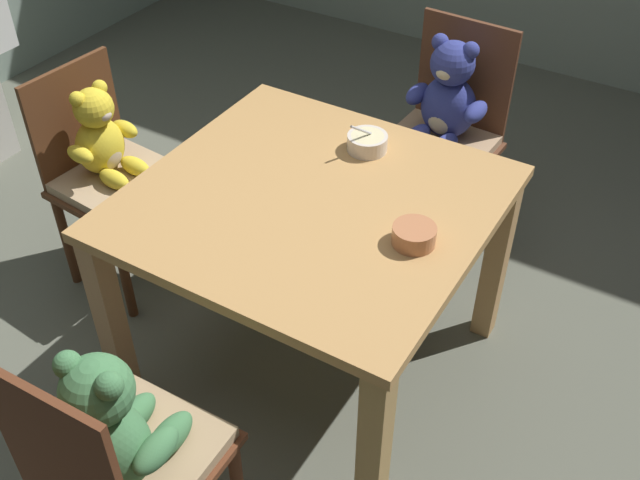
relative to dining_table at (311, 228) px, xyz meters
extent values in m
cube|color=#595C4E|center=(0.00, 0.00, -0.61)|extent=(5.20, 5.20, 0.04)
cube|color=#B6854B|center=(0.00, 0.00, 0.10)|extent=(1.02, 0.98, 0.04)
cube|color=tan|center=(-0.46, -0.44, -0.26)|extent=(0.07, 0.07, 0.67)
cube|color=#AC864D|center=(0.46, -0.44, -0.26)|extent=(0.07, 0.07, 0.67)
cube|color=#B4854A|center=(-0.46, 0.44, -0.26)|extent=(0.07, 0.07, 0.67)
cube|color=tan|center=(0.46, 0.44, -0.26)|extent=(0.07, 0.07, 0.67)
cube|color=#55301A|center=(-0.83, 0.03, -0.17)|extent=(0.41, 0.44, 0.02)
cube|color=#55301A|center=(-1.01, 0.04, 0.04)|extent=(0.05, 0.37, 0.41)
cylinder|color=#55301A|center=(-0.69, -0.16, -0.39)|extent=(0.04, 0.04, 0.41)
cylinder|color=#55301A|center=(-0.66, 0.19, -0.39)|extent=(0.04, 0.04, 0.41)
cylinder|color=#55301A|center=(-1.00, -0.13, -0.39)|extent=(0.04, 0.04, 0.41)
cylinder|color=#55301A|center=(-0.97, 0.21, -0.39)|extent=(0.04, 0.04, 0.41)
cube|color=tan|center=(-0.83, 0.03, -0.14)|extent=(0.38, 0.40, 0.04)
ellipsoid|color=gold|center=(-0.90, 0.03, -0.02)|extent=(0.17, 0.19, 0.21)
ellipsoid|color=beige|center=(-0.85, 0.03, -0.03)|extent=(0.06, 0.10, 0.12)
sphere|color=gold|center=(-0.89, 0.03, 0.13)|extent=(0.14, 0.14, 0.14)
ellipsoid|color=beige|center=(-0.84, 0.03, 0.12)|extent=(0.05, 0.06, 0.04)
sphere|color=gold|center=(-0.90, -0.02, 0.18)|extent=(0.05, 0.05, 0.05)
sphere|color=gold|center=(-0.89, 0.08, 0.18)|extent=(0.05, 0.05, 0.05)
ellipsoid|color=gold|center=(-0.88, -0.07, 0.00)|extent=(0.12, 0.07, 0.06)
ellipsoid|color=gold|center=(-0.86, 0.13, 0.00)|extent=(0.12, 0.07, 0.06)
ellipsoid|color=gold|center=(-0.79, -0.03, -0.10)|extent=(0.14, 0.07, 0.06)
ellipsoid|color=gold|center=(-0.78, 0.07, -0.10)|extent=(0.14, 0.07, 0.06)
cube|color=#55311E|center=(0.06, 0.81, -0.17)|extent=(0.43, 0.42, 0.02)
cube|color=#55311E|center=(0.07, 1.01, 0.07)|extent=(0.38, 0.04, 0.46)
cylinder|color=#55311E|center=(-0.13, 0.65, -0.39)|extent=(0.04, 0.04, 0.41)
cylinder|color=#55311E|center=(0.23, 0.63, -0.39)|extent=(0.04, 0.04, 0.41)
cylinder|color=#55311E|center=(-0.11, 0.99, -0.39)|extent=(0.04, 0.04, 0.41)
cylinder|color=#55311E|center=(0.24, 0.98, -0.39)|extent=(0.04, 0.04, 0.41)
cube|color=tan|center=(0.06, 0.81, -0.14)|extent=(0.40, 0.39, 0.04)
ellipsoid|color=navy|center=(0.06, 0.88, -0.01)|extent=(0.22, 0.19, 0.24)
ellipsoid|color=beige|center=(0.06, 0.83, -0.02)|extent=(0.12, 0.07, 0.15)
sphere|color=navy|center=(0.06, 0.87, 0.18)|extent=(0.16, 0.16, 0.16)
ellipsoid|color=beige|center=(0.06, 0.81, 0.17)|extent=(0.07, 0.06, 0.05)
sphere|color=navy|center=(0.00, 0.89, 0.24)|extent=(0.06, 0.06, 0.06)
sphere|color=navy|center=(0.12, 0.88, 0.24)|extent=(0.06, 0.06, 0.06)
ellipsoid|color=navy|center=(-0.06, 0.86, 0.02)|extent=(0.07, 0.14, 0.07)
ellipsoid|color=navy|center=(0.18, 0.85, 0.02)|extent=(0.07, 0.14, 0.07)
ellipsoid|color=navy|center=(0.00, 0.76, -0.09)|extent=(0.08, 0.16, 0.07)
ellipsoid|color=navy|center=(0.11, 0.75, -0.09)|extent=(0.08, 0.16, 0.07)
cube|color=#592E19|center=(0.01, -0.81, -0.17)|extent=(0.38, 0.40, 0.02)
cube|color=#592E19|center=(0.01, -1.00, 0.08)|extent=(0.34, 0.03, 0.48)
cylinder|color=#592E19|center=(-0.15, -0.65, -0.39)|extent=(0.04, 0.04, 0.41)
cube|color=tan|center=(0.01, -0.81, -0.14)|extent=(0.35, 0.37, 0.04)
ellipsoid|color=#407446|center=(0.01, -0.88, -0.01)|extent=(0.21, 0.18, 0.24)
ellipsoid|color=#D7B78F|center=(0.01, -0.83, -0.02)|extent=(0.12, 0.07, 0.14)
sphere|color=#407446|center=(0.01, -0.87, 0.17)|extent=(0.16, 0.16, 0.16)
ellipsoid|color=#D7B78F|center=(0.01, -0.81, 0.16)|extent=(0.07, 0.06, 0.05)
sphere|color=#407446|center=(0.06, -0.88, 0.23)|extent=(0.06, 0.06, 0.06)
sphere|color=#407446|center=(-0.05, -0.88, 0.23)|extent=(0.06, 0.06, 0.06)
ellipsoid|color=#407446|center=(0.12, -0.85, 0.02)|extent=(0.07, 0.14, 0.07)
ellipsoid|color=#407446|center=(-0.11, -0.86, 0.02)|extent=(0.07, 0.14, 0.07)
ellipsoid|color=#407446|center=(0.06, -0.76, -0.09)|extent=(0.08, 0.16, 0.07)
ellipsoid|color=#407446|center=(-0.05, -0.76, -0.09)|extent=(0.08, 0.16, 0.07)
cylinder|color=beige|center=(0.02, 0.31, 0.14)|extent=(0.13, 0.13, 0.05)
cylinder|color=beige|center=(0.02, 0.31, 0.12)|extent=(0.07, 0.07, 0.01)
cylinder|color=beige|center=(0.02, 0.31, 0.16)|extent=(0.11, 0.11, 0.01)
cylinder|color=#BCBCC1|center=(0.01, 0.28, 0.20)|extent=(0.04, 0.09, 0.07)
ellipsoid|color=#BCBCC1|center=(0.02, 0.32, 0.16)|extent=(0.03, 0.04, 0.01)
cylinder|color=#BC744B|center=(0.34, -0.03, 0.14)|extent=(0.12, 0.12, 0.05)
cylinder|color=#BC744B|center=(0.34, -0.03, 0.12)|extent=(0.07, 0.07, 0.01)
cylinder|color=beige|center=(0.34, -0.03, 0.16)|extent=(0.10, 0.10, 0.01)
camera|label=1|loc=(0.93, -1.49, 1.44)|focal=42.32mm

